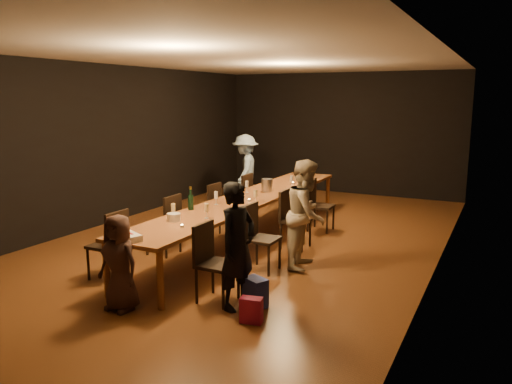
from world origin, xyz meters
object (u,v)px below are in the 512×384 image
at_px(table, 248,200).
at_px(chair_left_1, 163,224).
at_px(champagne_bottle, 191,198).
at_px(chair_right_1, 263,238).
at_px(birthday_cake, 126,237).
at_px(chair_left_3, 239,197).
at_px(ice_bucket, 267,185).
at_px(chair_left_0, 107,244).
at_px(chair_right_3, 321,205).
at_px(woman_tan, 306,214).
at_px(plate_stack, 174,217).
at_px(chair_left_2, 205,209).
at_px(man_blue, 245,170).
at_px(chair_right_2, 296,220).
at_px(chair_right_0, 217,263).
at_px(woman_birthday, 238,246).
at_px(child, 119,263).

relative_size(table, chair_left_1, 6.45).
bearing_deg(chair_left_1, champagne_bottle, -91.03).
bearing_deg(chair_right_1, table, -144.69).
bearing_deg(table, birthday_cake, -91.44).
distance_m(chair_left_1, champagne_bottle, 0.70).
distance_m(chair_left_3, ice_bucket, 1.11).
height_order(chair_left_0, chair_left_1, same).
height_order(chair_right_3, woman_tan, woman_tan).
bearing_deg(table, plate_stack, -94.39).
bearing_deg(chair_left_2, man_blue, 12.39).
bearing_deg(chair_left_0, plate_stack, -53.55).
bearing_deg(chair_right_1, chair_right_2, 180.00).
bearing_deg(man_blue, chair_right_0, 7.78).
distance_m(chair_right_2, man_blue, 3.40).
height_order(chair_right_2, chair_left_2, same).
bearing_deg(woman_birthday, man_blue, 38.45).
bearing_deg(woman_birthday, child, 130.43).
bearing_deg(chair_left_3, chair_right_2, -125.22).
bearing_deg(chair_right_1, chair_left_2, -125.22).
bearing_deg(chair_left_2, woman_birthday, -140.76).
xyz_separation_m(chair_right_1, champagne_bottle, (-1.17, -0.01, 0.46)).
bearing_deg(chair_right_2, table, -90.00).
bearing_deg(child, chair_right_1, 70.62).
xyz_separation_m(table, man_blue, (-1.40, 2.52, 0.09)).
relative_size(chair_right_2, woman_birthday, 0.64).
relative_size(chair_left_3, woman_birthday, 0.64).
relative_size(chair_left_0, chair_left_3, 1.00).
bearing_deg(chair_right_0, chair_right_2, 180.00).
bearing_deg(birthday_cake, child, -49.01).
height_order(birthday_cake, plate_stack, plate_stack).
bearing_deg(chair_right_2, ice_bucket, -128.47).
bearing_deg(chair_right_0, chair_left_3, -154.72).
xyz_separation_m(man_blue, birthday_cake, (1.33, -5.42, -0.01)).
distance_m(chair_right_2, chair_left_0, 2.94).
bearing_deg(champagne_bottle, chair_right_1, 0.46).
relative_size(chair_left_2, champagne_bottle, 2.67).
height_order(woman_birthday, woman_tan, woman_tan).
height_order(woman_tan, ice_bucket, woman_tan).
distance_m(chair_right_2, chair_right_3, 1.20).
bearing_deg(chair_left_2, table, -90.00).
bearing_deg(plate_stack, birthday_cake, -86.01).
distance_m(chair_left_2, child, 3.21).
xyz_separation_m(child, birthday_cake, (-0.06, 0.20, 0.23)).
relative_size(chair_left_1, chair_left_2, 1.00).
height_order(chair_left_1, man_blue, man_blue).
xyz_separation_m(woman_tan, man_blue, (-2.73, 3.29, 0.03)).
distance_m(chair_right_0, birthday_cake, 1.10).
distance_m(table, chair_left_2, 0.88).
height_order(chair_right_2, chair_right_3, same).
bearing_deg(child, chair_right_3, 83.71).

